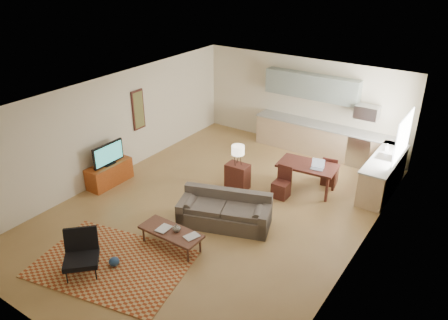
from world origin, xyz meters
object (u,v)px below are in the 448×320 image
Objects in this scene: armchair at (81,256)px; tv_credenza at (109,174)px; coffee_table at (171,239)px; console_table at (238,176)px; sofa at (224,210)px; dining_table at (306,177)px.

tv_credenza is at bearing 84.27° from armchair.
console_table is (-0.20, 2.82, 0.13)m from coffee_table.
sofa reaches higher than tv_credenza.
coffee_table is 1.10× the size of tv_credenza.
tv_credenza is (-2.20, 2.71, -0.13)m from armchair.
coffee_table is 2.83m from console_table.
armchair is at bearing -100.29° from console_table.
tv_credenza is 1.86× the size of console_table.
console_table is at bearing 94.77° from coffee_table.
console_table is at bearing 29.89° from tv_credenza.
sofa is 1.54× the size of coffee_table.
coffee_table is at bearing -20.98° from tv_credenza.
coffee_table is 2.04× the size of console_table.
armchair is 0.67× the size of tv_credenza.
armchair reaches higher than tv_credenza.
sofa reaches higher than console_table.
armchair is (-0.86, -1.54, 0.21)m from coffee_table.
console_table reaches higher than coffee_table.
coffee_table is 0.95× the size of dining_table.
armchair is 4.41m from console_table.
coffee_table is at bearing 16.02° from armchair.
sofa is at bearing -114.62° from dining_table.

